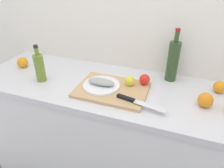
{
  "coord_description": "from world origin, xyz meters",
  "views": [
    {
      "loc": [
        0.33,
        -1.09,
        1.6
      ],
      "look_at": [
        -0.04,
        -0.06,
        0.95
      ],
      "focal_mm": 33.31,
      "sensor_mm": 36.0,
      "label": 1
    }
  ],
  "objects_px": {
    "chef_knife": "(134,101)",
    "wine_bottle": "(173,61)",
    "olive_oil_bottle": "(40,67)",
    "lemon_0": "(130,81)",
    "cutting_board": "(112,89)",
    "fish_fillet": "(101,82)",
    "white_plate": "(101,85)"
  },
  "relations": [
    {
      "from": "cutting_board",
      "to": "lemon_0",
      "type": "xyz_separation_m",
      "value": [
        0.09,
        0.07,
        0.04
      ]
    },
    {
      "from": "white_plate",
      "to": "lemon_0",
      "type": "bearing_deg",
      "value": 24.77
    },
    {
      "from": "wine_bottle",
      "to": "white_plate",
      "type": "bearing_deg",
      "value": -144.92
    },
    {
      "from": "olive_oil_bottle",
      "to": "wine_bottle",
      "type": "xyz_separation_m",
      "value": [
        0.82,
        0.31,
        0.04
      ]
    },
    {
      "from": "fish_fillet",
      "to": "lemon_0",
      "type": "height_order",
      "value": "lemon_0"
    },
    {
      "from": "white_plate",
      "to": "chef_knife",
      "type": "distance_m",
      "value": 0.26
    },
    {
      "from": "chef_knife",
      "to": "wine_bottle",
      "type": "xyz_separation_m",
      "value": [
        0.16,
        0.37,
        0.11
      ]
    },
    {
      "from": "cutting_board",
      "to": "olive_oil_bottle",
      "type": "height_order",
      "value": "olive_oil_bottle"
    },
    {
      "from": "white_plate",
      "to": "lemon_0",
      "type": "xyz_separation_m",
      "value": [
        0.16,
        0.08,
        0.02
      ]
    },
    {
      "from": "white_plate",
      "to": "chef_knife",
      "type": "bearing_deg",
      "value": -21.86
    },
    {
      "from": "white_plate",
      "to": "lemon_0",
      "type": "distance_m",
      "value": 0.18
    },
    {
      "from": "fish_fillet",
      "to": "chef_knife",
      "type": "distance_m",
      "value": 0.26
    },
    {
      "from": "white_plate",
      "to": "fish_fillet",
      "type": "bearing_deg",
      "value": -90.0
    },
    {
      "from": "lemon_0",
      "to": "olive_oil_bottle",
      "type": "height_order",
      "value": "olive_oil_bottle"
    },
    {
      "from": "cutting_board",
      "to": "fish_fillet",
      "type": "xyz_separation_m",
      "value": [
        -0.07,
        -0.0,
        0.04
      ]
    },
    {
      "from": "cutting_board",
      "to": "chef_knife",
      "type": "height_order",
      "value": "chef_knife"
    },
    {
      "from": "chef_knife",
      "to": "olive_oil_bottle",
      "type": "distance_m",
      "value": 0.67
    },
    {
      "from": "wine_bottle",
      "to": "chef_knife",
      "type": "bearing_deg",
      "value": -112.83
    },
    {
      "from": "white_plate",
      "to": "olive_oil_bottle",
      "type": "distance_m",
      "value": 0.43
    },
    {
      "from": "cutting_board",
      "to": "lemon_0",
      "type": "height_order",
      "value": "lemon_0"
    },
    {
      "from": "olive_oil_bottle",
      "to": "wine_bottle",
      "type": "relative_size",
      "value": 0.71
    },
    {
      "from": "chef_knife",
      "to": "lemon_0",
      "type": "bearing_deg",
      "value": 124.64
    },
    {
      "from": "chef_knife",
      "to": "cutting_board",
      "type": "bearing_deg",
      "value": 160.7
    },
    {
      "from": "olive_oil_bottle",
      "to": "lemon_0",
      "type": "bearing_deg",
      "value": 10.41
    },
    {
      "from": "white_plate",
      "to": "chef_knife",
      "type": "xyz_separation_m",
      "value": [
        0.24,
        -0.1,
        0.0
      ]
    },
    {
      "from": "chef_knife",
      "to": "wine_bottle",
      "type": "height_order",
      "value": "wine_bottle"
    },
    {
      "from": "chef_knife",
      "to": "wine_bottle",
      "type": "relative_size",
      "value": 0.82
    },
    {
      "from": "lemon_0",
      "to": "wine_bottle",
      "type": "height_order",
      "value": "wine_bottle"
    },
    {
      "from": "cutting_board",
      "to": "lemon_0",
      "type": "bearing_deg",
      "value": 37.75
    },
    {
      "from": "chef_knife",
      "to": "lemon_0",
      "type": "height_order",
      "value": "lemon_0"
    },
    {
      "from": "chef_knife",
      "to": "olive_oil_bottle",
      "type": "bearing_deg",
      "value": -174.34
    },
    {
      "from": "chef_knife",
      "to": "olive_oil_bottle",
      "type": "xyz_separation_m",
      "value": [
        -0.66,
        0.06,
        0.07
      ]
    }
  ]
}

